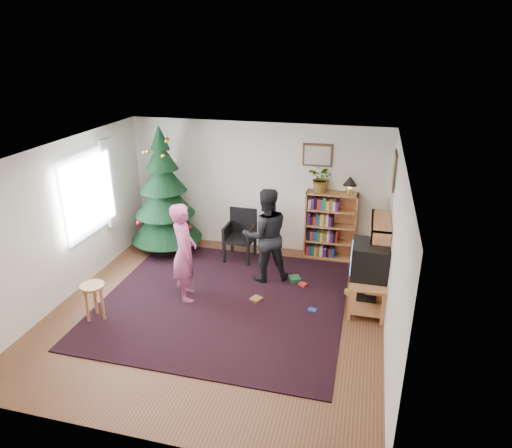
% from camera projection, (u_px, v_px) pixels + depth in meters
% --- Properties ---
extents(floor, '(5.00, 5.00, 0.00)m').
position_uv_depth(floor, '(217.00, 311.00, 7.06)').
color(floor, brown).
rests_on(floor, ground).
extents(ceiling, '(5.00, 5.00, 0.00)m').
position_uv_depth(ceiling, '(211.00, 153.00, 6.12)').
color(ceiling, white).
rests_on(ceiling, wall_back).
extents(wall_back, '(5.00, 0.02, 2.50)m').
position_uv_depth(wall_back, '(257.00, 187.00, 8.83)').
color(wall_back, silver).
rests_on(wall_back, floor).
extents(wall_front, '(5.00, 0.02, 2.50)m').
position_uv_depth(wall_front, '(129.00, 341.00, 4.35)').
color(wall_front, silver).
rests_on(wall_front, floor).
extents(wall_left, '(0.02, 5.00, 2.50)m').
position_uv_depth(wall_left, '(64.00, 222.00, 7.16)').
color(wall_left, silver).
rests_on(wall_left, floor).
extents(wall_right, '(0.02, 5.00, 2.50)m').
position_uv_depth(wall_right, '(394.00, 257.00, 6.03)').
color(wall_right, silver).
rests_on(wall_right, floor).
extents(rug, '(3.80, 3.60, 0.02)m').
position_uv_depth(rug, '(223.00, 301.00, 7.33)').
color(rug, black).
rests_on(rug, floor).
extents(window_pane, '(0.04, 1.20, 1.40)m').
position_uv_depth(window_pane, '(85.00, 195.00, 7.59)').
color(window_pane, silver).
rests_on(window_pane, wall_left).
extents(curtain, '(0.06, 0.35, 1.60)m').
position_uv_depth(curtain, '(110.00, 183.00, 8.21)').
color(curtain, silver).
rests_on(curtain, wall_left).
extents(picture_back, '(0.55, 0.03, 0.42)m').
position_uv_depth(picture_back, '(318.00, 155.00, 8.28)').
color(picture_back, '#4C3319').
rests_on(picture_back, wall_back).
extents(picture_right, '(0.03, 0.50, 0.60)m').
position_uv_depth(picture_right, '(394.00, 170.00, 7.33)').
color(picture_right, '#4C3319').
rests_on(picture_right, wall_right).
extents(christmas_tree, '(1.37, 1.37, 2.48)m').
position_uv_depth(christmas_tree, '(164.00, 201.00, 8.73)').
color(christmas_tree, '#3F2816').
rests_on(christmas_tree, rug).
extents(bookshelf_back, '(0.95, 0.30, 1.30)m').
position_uv_depth(bookshelf_back, '(330.00, 225.00, 8.58)').
color(bookshelf_back, '#BB7042').
rests_on(bookshelf_back, floor).
extents(bookshelf_right, '(0.30, 0.95, 1.30)m').
position_uv_depth(bookshelf_right, '(377.00, 257.00, 7.34)').
color(bookshelf_right, '#BB7042').
rests_on(bookshelf_right, floor).
extents(tv_stand, '(0.55, 0.98, 0.55)m').
position_uv_depth(tv_stand, '(367.00, 288.00, 7.09)').
color(tv_stand, '#BB7042').
rests_on(tv_stand, floor).
extents(crt_tv, '(0.56, 0.60, 0.53)m').
position_uv_depth(crt_tv, '(370.00, 260.00, 6.90)').
color(crt_tv, black).
rests_on(crt_tv, tv_stand).
extents(armchair, '(0.54, 0.54, 0.96)m').
position_uv_depth(armchair, '(241.00, 232.00, 8.62)').
color(armchair, black).
rests_on(armchair, rug).
extents(stool, '(0.35, 0.35, 0.59)m').
position_uv_depth(stool, '(93.00, 293.00, 6.70)').
color(stool, '#BB7042').
rests_on(stool, floor).
extents(person_standing, '(0.60, 0.70, 1.63)m').
position_uv_depth(person_standing, '(184.00, 253.00, 7.13)').
color(person_standing, '#B14675').
rests_on(person_standing, rug).
extents(person_by_chair, '(1.00, 0.92, 1.66)m').
position_uv_depth(person_by_chair, '(266.00, 235.00, 7.71)').
color(person_by_chair, black).
rests_on(person_by_chair, rug).
extents(potted_plant, '(0.59, 0.56, 0.52)m').
position_uv_depth(potted_plant, '(322.00, 178.00, 8.28)').
color(potted_plant, gray).
rests_on(potted_plant, bookshelf_back).
extents(table_lamp, '(0.25, 0.25, 0.33)m').
position_uv_depth(table_lamp, '(350.00, 182.00, 8.18)').
color(table_lamp, '#A57F33').
rests_on(table_lamp, bookshelf_back).
extents(floor_clutter, '(1.63, 1.08, 0.08)m').
position_uv_depth(floor_clutter, '(303.00, 293.00, 7.51)').
color(floor_clutter, '#A51E19').
rests_on(floor_clutter, rug).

